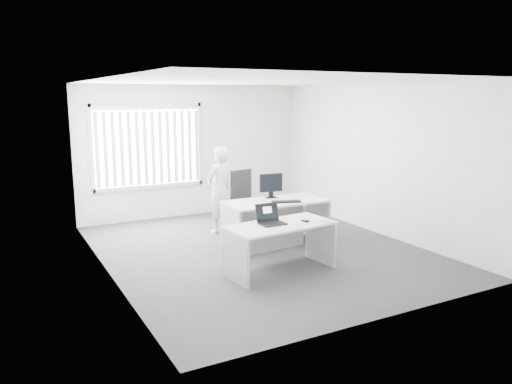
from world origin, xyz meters
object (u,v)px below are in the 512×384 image
office_chair (247,212)px  monitor (271,186)px  desk_far (276,213)px  person (220,190)px  laptop (272,215)px  desk_near (280,237)px

office_chair → monitor: monitor is taller
desk_far → person: bearing=111.8°
desk_far → person: size_ratio=1.08×
laptop → monitor: size_ratio=0.86×
monitor → desk_near: bearing=-108.9°
desk_far → desk_near: bearing=-116.6°
desk_far → laptop: laptop is taller
office_chair → person: (-0.53, 0.09, 0.46)m
desk_near → laptop: (-0.12, 0.03, 0.35)m
office_chair → laptop: 2.49m
desk_far → person: (-0.48, 1.28, 0.24)m
desk_near → office_chair: bearing=68.9°
desk_near → person: size_ratio=1.01×
desk_near → person: (0.13, 2.44, 0.30)m
desk_far → office_chair: office_chair is taller
person → monitor: person is taller
person → laptop: (-0.24, -2.41, 0.05)m
desk_near → desk_far: size_ratio=0.93×
person → office_chair: bearing=148.3°
desk_near → office_chair: office_chair is taller
monitor → office_chair: bearing=95.6°
person → monitor: 1.17m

